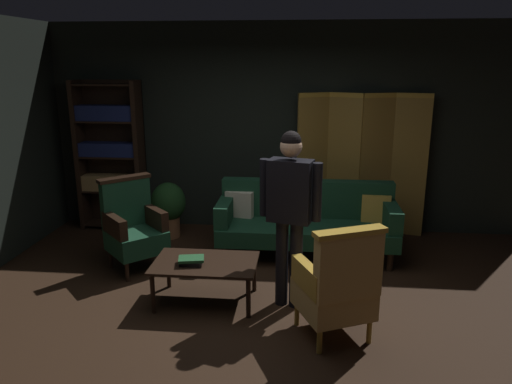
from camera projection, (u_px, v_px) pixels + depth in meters
ground_plane at (248, 310)px, 4.65m from camera, size 10.00×10.00×0.00m
back_wall at (268, 129)px, 6.63m from camera, size 7.20×0.10×2.80m
folding_screen at (360, 163)px, 6.45m from camera, size 1.71×0.26×1.90m
bookshelf at (110, 153)px, 6.67m from camera, size 0.90×0.32×2.05m
velvet_couch at (306, 219)px, 5.87m from camera, size 2.12×0.78×0.88m
coffee_table at (205, 266)px, 4.71m from camera, size 1.00×0.64×0.42m
armchair_gilt_accent at (337, 285)px, 4.05m from camera, size 0.76×0.76×1.04m
armchair_wing_left at (133, 227)px, 5.48m from camera, size 0.82×0.82×1.04m
standing_figure at (290, 204)px, 4.48m from camera, size 0.57×0.30×1.70m
potted_plant at (169, 206)px, 6.45m from camera, size 0.46×0.46×0.75m
book_black_cloth at (191, 262)px, 4.64m from camera, size 0.21×0.16×0.04m
book_green_cloth at (191, 259)px, 4.63m from camera, size 0.27×0.21×0.03m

